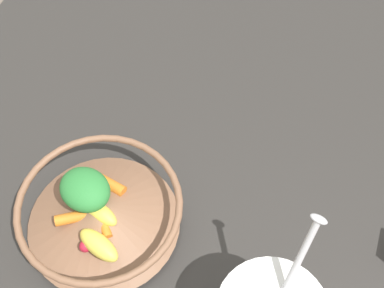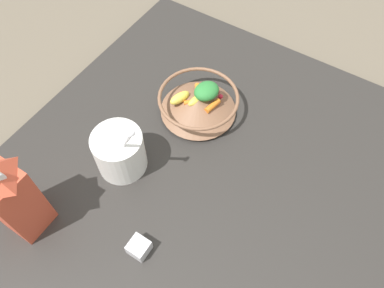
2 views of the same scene
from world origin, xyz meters
TOP-DOWN VIEW (x-y plane):
  - ground_plane at (0.00, 0.00)m, footprint 6.00×6.00m
  - countertop at (0.00, 0.00)m, footprint 1.15×1.15m
  - fruit_bowl at (0.19, 0.18)m, footprint 0.23×0.23m

SIDE VIEW (x-z plane):
  - ground_plane at x=0.00m, z-range 0.00..0.00m
  - countertop at x=0.00m, z-range 0.00..0.03m
  - fruit_bowl at x=0.19m, z-range 0.03..0.12m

